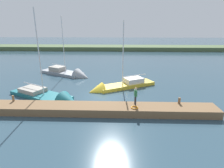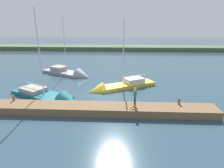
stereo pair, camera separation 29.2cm
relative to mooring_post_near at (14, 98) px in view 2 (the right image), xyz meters
The scene contains 10 objects.
ground_plane 9.06m from the mooring_post_near, 158.11° to the right, with size 200.00×200.00×0.00m, color #2D4756.
far_shoreline 45.27m from the mooring_post_near, 100.64° to the right, with size 180.00×8.00×2.40m, color #4C603D.
dock_pier 8.41m from the mooring_post_near, behind, with size 21.99×2.10×0.73m, color brown.
mooring_post_near is the anchor object (origin of this frame).
mooring_post_far 16.05m from the mooring_post_near, behind, with size 0.23×0.23×0.58m, color brown.
life_ring_buoy 11.80m from the mooring_post_near, behind, with size 0.66×0.66×0.10m, color orange.
sailboat_far_left 11.97m from the mooring_post_near, 148.45° to the right, with size 8.98×6.07×9.32m.
sailboat_behind_pier 12.60m from the mooring_post_near, 101.29° to the right, with size 9.32×6.60×10.33m.
sailboat_inner_slip 3.86m from the mooring_post_near, 144.98° to the right, with size 9.47×6.55×10.75m.
person_on_dock 11.89m from the mooring_post_near, behind, with size 0.26×0.63×1.67m.
Camera 2 is at (-2.19, 19.72, 7.91)m, focal length 29.64 mm.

